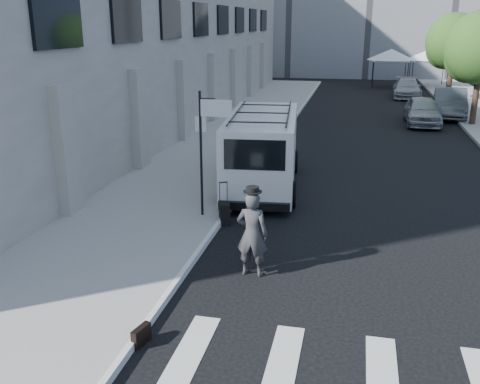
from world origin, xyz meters
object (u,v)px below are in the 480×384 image
at_px(parked_car_c, 407,88).
at_px(parked_car_b, 450,103).
at_px(cargo_van, 263,149).
at_px(suitcase, 224,213).
at_px(parked_car_a, 423,111).
at_px(businessman, 252,234).
at_px(briefcase, 141,336).

bearing_deg(parked_car_c, parked_car_b, -76.13).
xyz_separation_m(cargo_van, parked_car_b, (8.32, 16.01, -0.44)).
xyz_separation_m(suitcase, parked_car_a, (6.90, 17.02, 0.45)).
distance_m(suitcase, parked_car_b, 21.71).
relative_size(businessman, suitcase, 1.65).
height_order(businessman, parked_car_c, businessman).
xyz_separation_m(briefcase, parked_car_a, (6.90, 23.03, 0.59)).
distance_m(businessman, parked_car_c, 31.67).
distance_m(businessman, parked_car_b, 23.96).
distance_m(cargo_van, parked_car_b, 18.05).
relative_size(parked_car_b, parked_car_c, 1.07).
bearing_deg(parked_car_a, parked_car_b, 58.22).
relative_size(suitcase, parked_car_b, 0.23).
height_order(briefcase, parked_car_c, parked_car_c).
bearing_deg(briefcase, parked_car_a, 87.33).
xyz_separation_m(cargo_van, parked_car_a, (6.52, 13.15, -0.52)).
bearing_deg(briefcase, cargo_van, 101.82).
bearing_deg(parked_car_b, parked_car_a, -116.13).
relative_size(cargo_van, parked_car_b, 1.34).
bearing_deg(parked_car_b, briefcase, -102.52).
xyz_separation_m(briefcase, suitcase, (-0.00, 6.00, 0.14)).
bearing_deg(parked_car_a, briefcase, -106.28).
xyz_separation_m(parked_car_a, parked_car_c, (0.00, 11.23, -0.07)).
height_order(suitcase, parked_car_a, parked_car_a).
height_order(suitcase, parked_car_b, parked_car_b).
bearing_deg(suitcase, briefcase, -111.51).
bearing_deg(suitcase, parked_car_b, 44.85).
height_order(businessman, cargo_van, cargo_van).
distance_m(cargo_van, parked_car_a, 14.69).
distance_m(businessman, briefcase, 3.46).
bearing_deg(businessman, parked_car_a, -101.75).
distance_m(briefcase, parked_car_c, 34.95).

